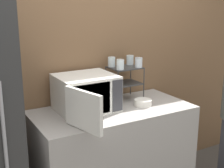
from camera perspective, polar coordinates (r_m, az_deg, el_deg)
wall_back at (r=2.98m, az=-3.54°, el=4.33°), size 8.00×0.06×2.60m
counter at (r=2.94m, az=0.15°, el=-13.13°), size 1.41×0.69×0.93m
microwave at (r=2.67m, az=-4.84°, el=-1.73°), size 0.52×0.80×0.31m
dish_rack at (r=2.95m, az=2.35°, el=1.45°), size 0.29×0.24×0.32m
glass_front_left at (r=2.81m, az=1.52°, el=3.58°), size 0.07×0.07×0.09m
glass_back_right at (r=3.04m, az=3.30°, el=4.41°), size 0.07×0.07×0.09m
glass_front_right at (r=2.92m, az=4.89°, el=3.94°), size 0.07×0.07×0.09m
glass_back_left at (r=2.94m, az=-0.08°, el=4.07°), size 0.07×0.07×0.09m
bowl at (r=2.84m, az=5.68°, el=-3.41°), size 0.16×0.16×0.06m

